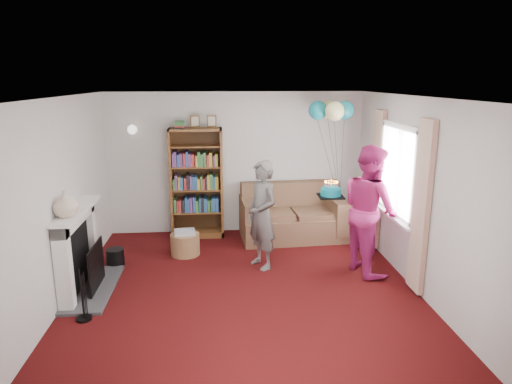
{
  "coord_description": "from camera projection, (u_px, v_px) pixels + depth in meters",
  "views": [
    {
      "loc": [
        -0.31,
        -5.5,
        2.71
      ],
      "look_at": [
        0.2,
        0.6,
        1.19
      ],
      "focal_mm": 32.0,
      "sensor_mm": 36.0,
      "label": 1
    }
  ],
  "objects": [
    {
      "name": "fireplace",
      "position": [
        82.0,
        254.0,
        5.89
      ],
      "size": [
        0.55,
        1.8,
        1.12
      ],
      "color": "#3F3F42",
      "rests_on": "ground"
    },
    {
      "name": "wall_sconce",
      "position": [
        132.0,
        129.0,
        7.69
      ],
      "size": [
        0.16,
        0.23,
        0.16
      ],
      "color": "gold",
      "rests_on": "ground"
    },
    {
      "name": "person_striped",
      "position": [
        262.0,
        215.0,
        6.6
      ],
      "size": [
        0.61,
        0.69,
        1.59
      ],
      "primitive_type": "imported",
      "rotation": [
        0.0,
        0.0,
        -1.07
      ],
      "color": "black",
      "rests_on": "ground"
    },
    {
      "name": "wicker_basket",
      "position": [
        185.0,
        243.0,
        7.2
      ],
      "size": [
        0.46,
        0.46,
        0.4
      ],
      "rotation": [
        0.0,
        0.0,
        0.12
      ],
      "color": "olive",
      "rests_on": "ground"
    },
    {
      "name": "wall_right",
      "position": [
        419.0,
        195.0,
        5.88
      ],
      "size": [
        0.02,
        5.0,
        2.5
      ],
      "primitive_type": "cube",
      "color": "silver",
      "rests_on": "ground"
    },
    {
      "name": "ceiling",
      "position": [
        243.0,
        97.0,
        5.39
      ],
      "size": [
        4.5,
        5.0,
        0.01
      ],
      "primitive_type": "cube",
      "color": "white",
      "rests_on": "wall_back"
    },
    {
      "name": "sofa",
      "position": [
        292.0,
        217.0,
        7.99
      ],
      "size": [
        1.76,
        0.93,
        0.93
      ],
      "rotation": [
        0.0,
        0.0,
        0.07
      ],
      "color": "brown",
      "rests_on": "ground"
    },
    {
      "name": "wall_left",
      "position": [
        58.0,
        203.0,
        5.51
      ],
      "size": [
        0.02,
        5.0,
        2.5
      ],
      "primitive_type": "cube",
      "color": "silver",
      "rests_on": "ground"
    },
    {
      "name": "birthday_cake",
      "position": [
        331.0,
        192.0,
        6.4
      ],
      "size": [
        0.34,
        0.34,
        0.22
      ],
      "rotation": [
        0.0,
        0.0,
        -0.03
      ],
      "color": "black",
      "rests_on": "ground"
    },
    {
      "name": "mantel_vase",
      "position": [
        65.0,
        204.0,
        5.37
      ],
      "size": [
        0.35,
        0.35,
        0.31
      ],
      "primitive_type": "imported",
      "rotation": [
        0.0,
        0.0,
        0.16
      ],
      "color": "beige",
      "rests_on": "fireplace"
    },
    {
      "name": "wall_back",
      "position": [
        236.0,
        163.0,
        8.12
      ],
      "size": [
        4.5,
        0.02,
        2.5
      ],
      "primitive_type": "cube",
      "color": "silver",
      "rests_on": "ground"
    },
    {
      "name": "bookcase",
      "position": [
        197.0,
        184.0,
        7.94
      ],
      "size": [
        0.9,
        0.42,
        2.11
      ],
      "color": "#472B14",
      "rests_on": "ground"
    },
    {
      "name": "window_bay",
      "position": [
        397.0,
        188.0,
        6.46
      ],
      "size": [
        0.14,
        2.02,
        2.2
      ],
      "color": "white",
      "rests_on": "ground"
    },
    {
      "name": "person_magenta",
      "position": [
        369.0,
        209.0,
        6.43
      ],
      "size": [
        0.89,
        1.03,
        1.84
      ],
      "primitive_type": "imported",
      "rotation": [
        0.0,
        0.0,
        1.81
      ],
      "color": "#B4246B",
      "rests_on": "ground"
    },
    {
      "name": "ground",
      "position": [
        245.0,
        291.0,
        6.0
      ],
      "size": [
        5.0,
        5.0,
        0.0
      ],
      "primitive_type": "plane",
      "color": "#360808",
      "rests_on": "ground"
    },
    {
      "name": "balloons",
      "position": [
        331.0,
        110.0,
        7.31
      ],
      "size": [
        0.74,
        0.74,
        1.7
      ],
      "color": "#3F3F3F",
      "rests_on": "ground"
    }
  ]
}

